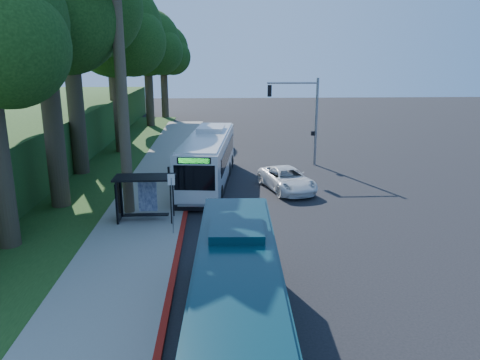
{
  "coord_description": "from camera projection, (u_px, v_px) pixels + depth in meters",
  "views": [
    {
      "loc": [
        -3.12,
        -27.05,
        8.82
      ],
      "look_at": [
        -1.76,
        1.0,
        1.21
      ],
      "focal_mm": 35.0,
      "sensor_mm": 36.0,
      "label": 1
    }
  ],
  "objects": [
    {
      "name": "pickup",
      "position": [
        287.0,
        179.0,
        31.04
      ],
      "size": [
        3.83,
        5.88,
        1.51
      ],
      "primitive_type": "imported",
      "rotation": [
        0.0,
        0.0,
        0.26
      ],
      "color": "white",
      "rests_on": "ground"
    },
    {
      "name": "tree_0",
      "position": [
        43.0,
        8.0,
        25.01
      ],
      "size": [
        8.4,
        8.0,
        15.7
      ],
      "color": "#382B1E",
      "rests_on": "ground"
    },
    {
      "name": "stop_sign_pole",
      "position": [
        172.0,
        196.0,
        22.92
      ],
      "size": [
        0.35,
        0.06,
        3.17
      ],
      "color": "gray",
      "rests_on": "ground"
    },
    {
      "name": "tree_3",
      "position": [
        111.0,
        22.0,
        47.87
      ],
      "size": [
        10.08,
        9.6,
        17.28
      ],
      "color": "#382B1E",
      "rests_on": "ground"
    },
    {
      "name": "bus_shelter",
      "position": [
        141.0,
        189.0,
        24.97
      ],
      "size": [
        3.2,
        1.51,
        2.55
      ],
      "color": "black",
      "rests_on": "ground"
    },
    {
      "name": "ground",
      "position": [
        270.0,
        203.0,
        28.54
      ],
      "size": [
        140.0,
        140.0,
        0.0
      ],
      "primitive_type": "plane",
      "color": "black",
      "rests_on": "ground"
    },
    {
      "name": "red_curb",
      "position": [
        183.0,
        227.0,
        24.43
      ],
      "size": [
        0.25,
        30.0,
        0.13
      ],
      "primitive_type": "cube",
      "color": "#9F1911",
      "rests_on": "ground"
    },
    {
      "name": "tree_2",
      "position": [
        115.0,
        34.0,
        40.65
      ],
      "size": [
        8.82,
        8.4,
        15.12
      ],
      "color": "#382B1E",
      "rests_on": "ground"
    },
    {
      "name": "tree_5",
      "position": [
        164.0,
        52.0,
        64.25
      ],
      "size": [
        7.35,
        7.0,
        12.86
      ],
      "color": "#382B1E",
      "rests_on": "ground"
    },
    {
      "name": "teal_bus",
      "position": [
        237.0,
        300.0,
        13.95
      ],
      "size": [
        2.89,
        11.75,
        3.48
      ],
      "rotation": [
        0.0,
        0.0,
        -0.03
      ],
      "color": "#092B34",
      "rests_on": "ground"
    },
    {
      "name": "white_bus",
      "position": [
        208.0,
        158.0,
        32.4
      ],
      "size": [
        3.97,
        12.75,
        3.74
      ],
      "rotation": [
        0.0,
        0.0,
        -0.1
      ],
      "color": "silver",
      "rests_on": "ground"
    },
    {
      "name": "tree_4",
      "position": [
        148.0,
        46.0,
        56.29
      ],
      "size": [
        8.4,
        8.0,
        14.14
      ],
      "color": "#382B1E",
      "rests_on": "ground"
    },
    {
      "name": "sidewalk",
      "position": [
        149.0,
        204.0,
        28.18
      ],
      "size": [
        4.5,
        70.0,
        0.12
      ],
      "primitive_type": "cube",
      "color": "gray",
      "rests_on": "ground"
    },
    {
      "name": "traffic_signal_pole",
      "position": [
        304.0,
        111.0,
        37.19
      ],
      "size": [
        4.1,
        0.3,
        7.0
      ],
      "color": "gray",
      "rests_on": "ground"
    },
    {
      "name": "grass_verge",
      "position": [
        77.0,
        183.0,
        32.74
      ],
      "size": [
        8.0,
        70.0,
        0.06
      ],
      "primitive_type": "cube",
      "color": "#234719",
      "rests_on": "ground"
    }
  ]
}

